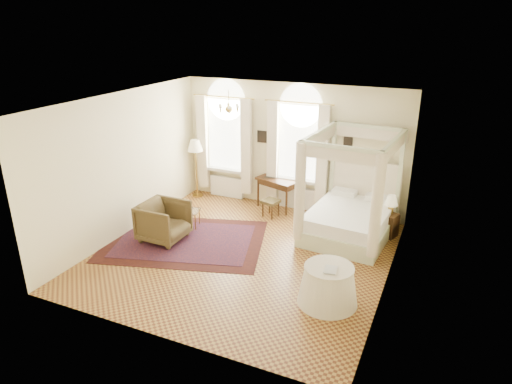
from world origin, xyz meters
TOP-DOWN VIEW (x-y plane):
  - ground at (0.00, 0.00)m, footprint 6.00×6.00m
  - room_walls at (0.00, 0.00)m, footprint 6.00×6.00m
  - window_left at (-1.90, 2.87)m, footprint 1.62×0.27m
  - window_right at (0.20, 2.87)m, footprint 1.62×0.27m
  - chandelier at (-0.90, 1.20)m, footprint 0.51×0.45m
  - wall_pictures at (0.09, 2.97)m, footprint 2.54×0.03m
  - canopy_bed at (1.86, 1.79)m, footprint 2.03×2.41m
  - nightstand at (2.70, 2.20)m, footprint 0.49×0.46m
  - nightstand_lamp at (2.71, 2.26)m, footprint 0.30×0.30m
  - writing_desk at (-0.28, 2.70)m, footprint 1.23×0.88m
  - laptop at (-0.51, 2.73)m, footprint 0.34×0.26m
  - stool at (-0.23, 2.13)m, footprint 0.47×0.47m
  - armchair at (-1.97, -0.08)m, footprint 1.00×0.97m
  - coffee_table at (-1.88, 0.73)m, footprint 0.72×0.58m
  - floor_lamp at (-2.70, 2.60)m, footprint 0.43×0.43m
  - oriental_rug at (-1.50, 0.03)m, footprint 4.13×3.46m
  - side_table at (2.15, -0.99)m, footprint 1.08×1.08m
  - book at (2.09, -1.12)m, footprint 0.24×0.31m

SIDE VIEW (x-z plane):
  - ground at x=0.00m, z-range 0.00..0.00m
  - oriental_rug at x=-1.50m, z-range 0.00..0.01m
  - nightstand at x=2.70m, z-range 0.00..0.56m
  - side_table at x=2.15m, z-range -0.01..0.73m
  - stool at x=-0.23m, z-range 0.15..0.60m
  - coffee_table at x=-1.88m, z-range 0.17..0.60m
  - armchair at x=-1.97m, z-range 0.00..0.91m
  - canopy_bed at x=1.86m, z-range -0.67..1.78m
  - writing_desk at x=-0.28m, z-range 0.29..1.12m
  - book at x=2.09m, z-range 0.74..0.76m
  - laptop at x=-0.51m, z-range 0.83..0.85m
  - nightstand_lamp at x=2.71m, z-range 0.63..1.07m
  - floor_lamp at x=-2.70m, z-range 0.58..2.24m
  - window_left at x=-1.90m, z-range -0.16..3.13m
  - window_right at x=0.20m, z-range -0.16..3.13m
  - wall_pictures at x=0.09m, z-range 1.70..2.09m
  - room_walls at x=0.00m, z-range -1.02..4.98m
  - chandelier at x=-0.90m, z-range 2.66..3.16m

